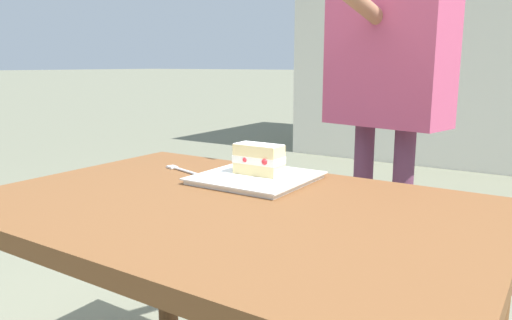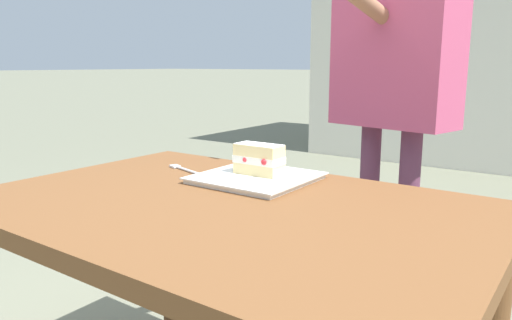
% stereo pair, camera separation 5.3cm
% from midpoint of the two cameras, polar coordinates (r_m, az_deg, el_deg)
% --- Properties ---
extents(patio_table, '(1.17, 0.78, 0.68)m').
position_cam_midpoint_polar(patio_table, '(1.14, -2.23, -10.09)').
color(patio_table, brown).
rests_on(patio_table, ground).
extents(dessert_plate, '(0.29, 0.29, 0.02)m').
position_cam_midpoint_polar(dessert_plate, '(1.30, 1.17, -2.12)').
color(dessert_plate, white).
rests_on(dessert_plate, patio_table).
extents(cake_slice, '(0.13, 0.08, 0.08)m').
position_cam_midpoint_polar(cake_slice, '(1.30, 1.51, 0.09)').
color(cake_slice, '#EAD18C').
rests_on(cake_slice, dessert_plate).
extents(dessert_fork, '(0.17, 0.06, 0.01)m').
position_cam_midpoint_polar(dessert_fork, '(1.44, -7.33, -1.10)').
color(dessert_fork, silver).
rests_on(dessert_fork, patio_table).
extents(diner_person, '(0.45, 0.58, 1.54)m').
position_cam_midpoint_polar(diner_person, '(1.75, 16.82, 12.00)').
color(diner_person, '#5D3049').
rests_on(diner_person, ground).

